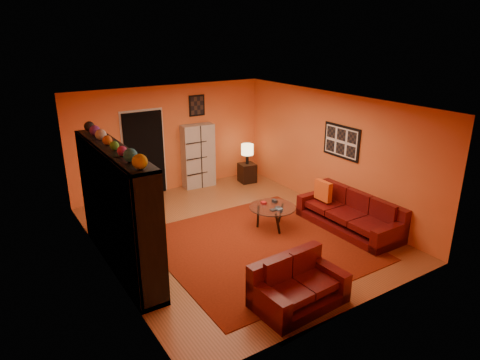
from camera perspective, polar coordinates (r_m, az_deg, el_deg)
floor at (r=8.62m, az=-0.69°, el=-7.04°), size 6.00×6.00×0.00m
ceiling at (r=7.81m, az=-0.77°, el=10.28°), size 6.00×6.00×0.00m
wall_back at (r=10.69m, az=-9.29°, el=5.46°), size 6.00×0.00×6.00m
wall_front at (r=5.97m, az=14.76°, el=-6.54°), size 6.00×0.00×6.00m
wall_left at (r=7.20m, az=-17.89°, el=-2.24°), size 0.00×6.00×6.00m
wall_right at (r=9.61m, az=12.06°, el=3.69°), size 0.00×6.00×6.00m
rug at (r=8.14m, az=2.55°, el=-8.69°), size 3.60×3.60×0.01m
doorway at (r=10.48m, az=-12.62°, el=3.37°), size 0.95×0.10×2.04m
wall_art_right at (r=9.32m, az=13.38°, el=5.01°), size 0.03×1.00×0.70m
wall_art_back at (r=10.82m, az=-5.78°, el=9.85°), size 0.42×0.03×0.52m
entertainment_unit at (r=7.35m, az=-16.01°, el=-3.72°), size 0.45×3.00×2.10m
tv at (r=7.39m, az=-15.60°, el=-4.08°), size 0.93×0.12×0.53m
sofa at (r=9.01m, az=14.70°, el=-4.50°), size 0.92×2.21×0.85m
loveseat at (r=6.54m, az=7.42°, el=-13.71°), size 1.40×0.89×0.85m
throw_pillow at (r=9.18m, az=11.03°, el=-1.40°), size 0.12×0.42×0.42m
coffee_table at (r=8.65m, az=4.34°, el=-3.87°), size 0.94×0.94×0.47m
storage_cabinet at (r=10.90m, az=-5.60°, el=3.22°), size 0.83×0.41×1.61m
bowl_chair at (r=8.44m, az=-14.70°, el=-5.80°), size 0.78×0.78×0.63m
side_table at (r=11.31m, az=0.96°, el=0.97°), size 0.45×0.45×0.50m
table_lamp at (r=11.13m, az=0.98°, el=4.03°), size 0.32×0.32×0.53m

